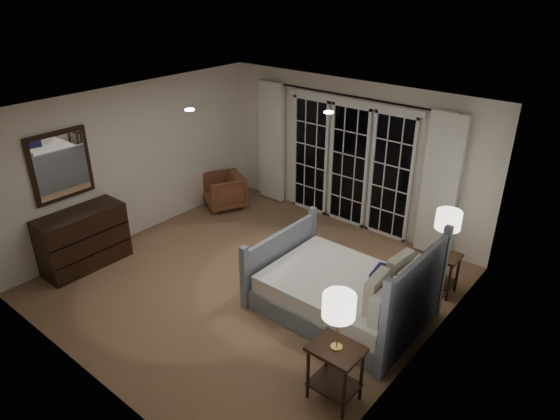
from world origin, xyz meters
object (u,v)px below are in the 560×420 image
Objects in this scene: nightstand_right at (441,267)px; lamp_right at (448,220)px; armchair at (224,191)px; dresser at (83,239)px; nightstand_left at (335,365)px; bed at (345,293)px; lamp_left at (339,307)px.

lamp_right is at bearing 180.00° from nightstand_right.
dresser is (-0.13, -2.79, 0.13)m from armchair.
nightstand_left reaches higher than armchair.
armchair is (-3.52, 1.29, 0.01)m from bed.
nightstand_left is at bearing -61.28° from bed.
lamp_left is at bearing -5.12° from armchair.
nightstand_left is at bearing -90.62° from nightstand_right.
lamp_left is at bearing -61.28° from bed.
dresser is (-4.39, -2.75, 0.06)m from nightstand_right.
nightstand_right is at bearing 32.04° from dresser.
armchair is at bearing 148.57° from nightstand_left.
nightstand_left is 4.96m from armchair.
bed is 1.65m from lamp_right.
bed is 1.71m from lamp_left.
lamp_right is at bearing 32.04° from dresser.
bed is at bearing -120.46° from nightstand_right.
nightstand_left is 1.05× the size of lamp_right.
nightstand_left is 2.63m from lamp_right.
nightstand_left is at bearing 2.66° from dresser.
nightstand_left is 2.54m from nightstand_right.
bed is at bearing 6.15° from armchair.
armchair reaches higher than nightstand_right.
dresser is (-4.36, -0.20, -0.73)m from lamp_left.
armchair is (-4.26, 0.04, -0.79)m from lamp_right.
lamp_left is 0.50× the size of dresser.
nightstand_left is 1.07× the size of lamp_left.
dresser is (-3.65, -1.49, 0.13)m from bed.
nightstand_right is at bearing 89.38° from lamp_left.
nightstand_left is 4.36m from dresser.
bed is at bearing 118.72° from nightstand_left.
nightstand_right is 0.47× the size of dresser.
nightstand_right is 4.26m from armchair.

